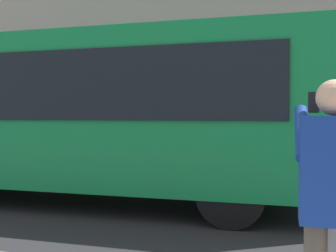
# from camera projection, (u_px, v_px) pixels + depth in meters

# --- Properties ---
(ground_plane) EXTENTS (60.00, 60.00, 0.00)m
(ground_plane) POSITION_uv_depth(u_px,v_px,m) (319.00, 212.00, 6.84)
(ground_plane) COLOR #232326
(red_bus) EXTENTS (9.05, 2.54, 3.08)m
(red_bus) POSITION_uv_depth(u_px,v_px,m) (78.00, 112.00, 7.72)
(red_bus) COLOR #0F7238
(red_bus) RESTS_ON ground_plane
(pedestrian_photographer) EXTENTS (0.53, 0.52, 1.70)m
(pedestrian_photographer) POSITION_uv_depth(u_px,v_px,m) (334.00, 196.00, 2.49)
(pedestrian_photographer) COLOR #4C4238
(pedestrian_photographer) RESTS_ON sidewalk_curb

